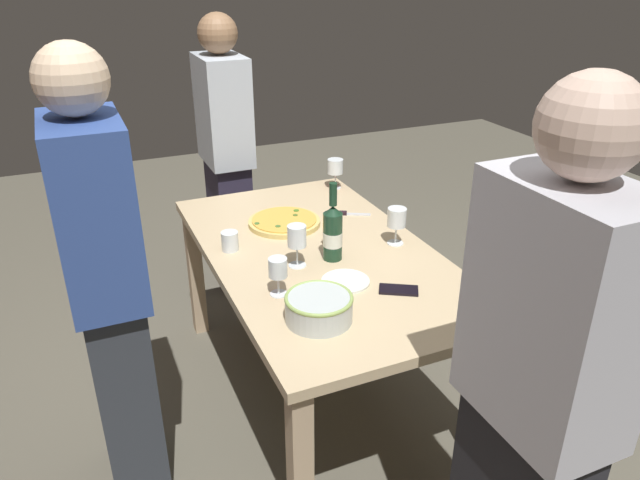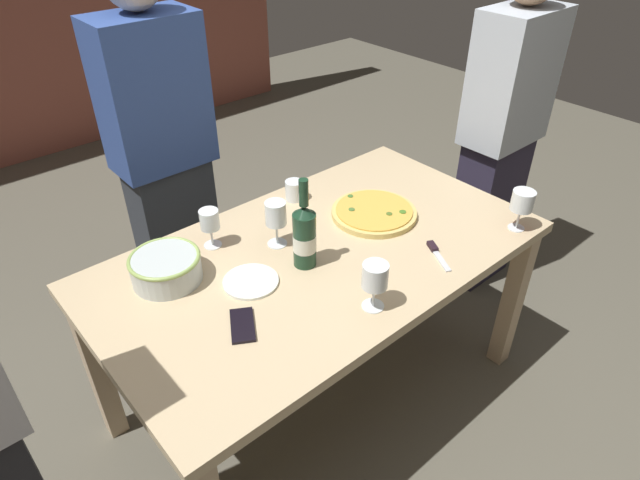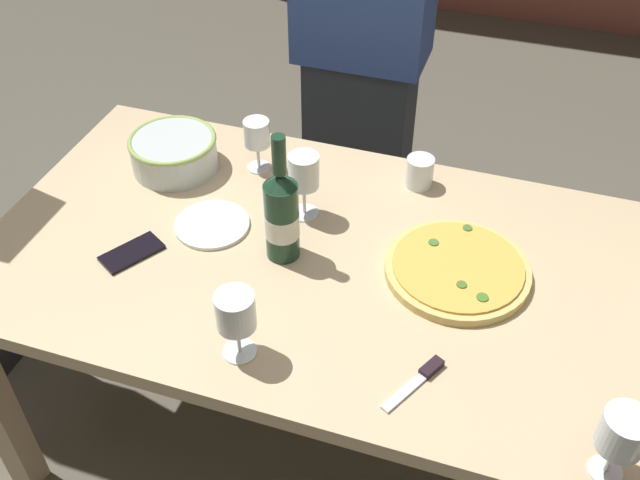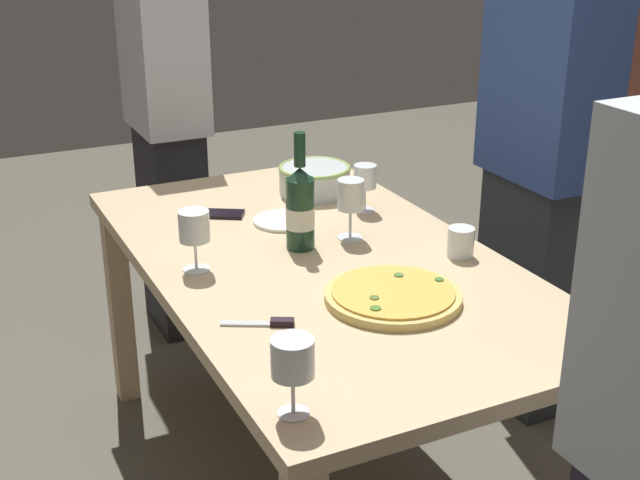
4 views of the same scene
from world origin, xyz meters
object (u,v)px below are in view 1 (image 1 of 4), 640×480
(side_plate, at_px, (345,281))
(cell_phone, at_px, (399,290))
(wine_glass_far_left, at_px, (278,270))
(wine_glass_far_right, at_px, (297,238))
(person_guest_right, at_px, (108,288))
(dining_table, at_px, (320,270))
(cup_amber, at_px, (230,241))
(wine_bottle, at_px, (333,232))
(person_guest_left, at_px, (536,407))
(person_host, at_px, (226,158))
(pizza_knife, at_px, (348,214))
(wine_glass_by_bottle, at_px, (335,168))
(wine_glass_near_pizza, at_px, (397,218))
(serving_bowl, at_px, (319,307))
(pizza, at_px, (284,222))

(side_plate, height_order, cell_phone, same)
(wine_glass_far_left, distance_m, wine_glass_far_right, 0.23)
(person_guest_right, bearing_deg, dining_table, 0.00)
(cell_phone, bearing_deg, cup_amber, 69.99)
(wine_bottle, xyz_separation_m, person_guest_left, (-1.13, -0.04, -0.01))
(cup_amber, relative_size, person_guest_right, 0.05)
(wine_bottle, relative_size, person_host, 0.20)
(pizza_knife, relative_size, person_guest_right, 0.10)
(pizza_knife, distance_m, person_guest_right, 1.22)
(wine_glass_by_bottle, height_order, person_guest_right, person_guest_right)
(cell_phone, xyz_separation_m, person_host, (1.63, 0.20, 0.06))
(wine_glass_near_pizza, xyz_separation_m, side_plate, (-0.22, 0.35, -0.11))
(serving_bowl, distance_m, wine_glass_near_pizza, 0.69)
(pizza, relative_size, cell_phone, 2.31)
(wine_glass_far_right, bearing_deg, person_guest_left, -170.17)
(pizza, height_order, wine_glass_near_pizza, wine_glass_near_pizza)
(person_guest_left, bearing_deg, cell_phone, -8.22)
(wine_bottle, height_order, person_guest_right, person_guest_right)
(dining_table, distance_m, person_host, 1.22)
(wine_glass_near_pizza, bearing_deg, pizza, 44.03)
(wine_glass_by_bottle, relative_size, side_plate, 0.87)
(pizza, height_order, cup_amber, cup_amber)
(wine_glass_far_left, bearing_deg, cup_amber, 8.18)
(wine_glass_near_pizza, bearing_deg, wine_glass_far_left, 108.34)
(pizza, relative_size, wine_bottle, 1.01)
(person_host, bearing_deg, wine_bottle, 0.62)
(wine_bottle, bearing_deg, cell_phone, -161.28)
(cup_amber, relative_size, person_guest_left, 0.05)
(cell_phone, bearing_deg, wine_glass_far_right, 69.40)
(wine_bottle, xyz_separation_m, person_host, (1.29, 0.09, -0.05))
(wine_glass_far_right, xyz_separation_m, side_plate, (-0.20, -0.12, -0.12))
(dining_table, height_order, wine_glass_far_left, wine_glass_far_left)
(dining_table, xyz_separation_m, cell_phone, (-0.42, -0.13, 0.10))
(pizza, relative_size, wine_glass_far_left, 2.26)
(wine_glass_by_bottle, bearing_deg, side_plate, 157.32)
(serving_bowl, height_order, wine_glass_by_bottle, wine_glass_by_bottle)
(person_guest_left, bearing_deg, wine_bottle, -0.75)
(wine_glass_far_right, distance_m, pizza_knife, 0.58)
(wine_bottle, height_order, wine_glass_near_pizza, wine_bottle)
(dining_table, xyz_separation_m, side_plate, (-0.29, 0.02, 0.10))
(dining_table, bearing_deg, wine_glass_by_bottle, -29.72)
(serving_bowl, height_order, person_guest_right, person_guest_right)
(wine_glass_far_right, bearing_deg, wine_bottle, -89.57)
(dining_table, distance_m, wine_glass_by_bottle, 0.78)
(wine_bottle, bearing_deg, cup_amber, 56.00)
(cup_amber, distance_m, cell_phone, 0.75)
(serving_bowl, xyz_separation_m, wine_glass_far_left, (0.22, 0.07, 0.05))
(cup_amber, bearing_deg, serving_bowl, -168.65)
(wine_glass_far_right, height_order, person_guest_right, person_guest_right)
(pizza, distance_m, wine_glass_far_left, 0.64)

